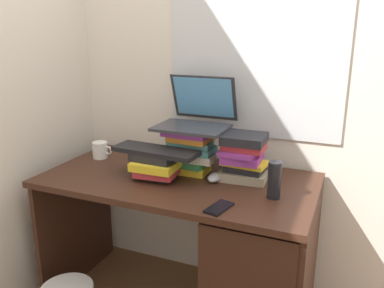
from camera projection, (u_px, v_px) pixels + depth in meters
name	position (u px, v px, depth m)	size (l,w,h in m)	color
wall_back	(208.00, 52.00, 2.10)	(6.00, 0.06, 2.60)	silver
wall_left	(41.00, 53.00, 2.05)	(0.05, 6.00, 2.60)	beige
desk	(239.00, 254.00, 1.87)	(1.31, 0.68, 0.73)	#381E14
book_stack_tall	(191.00, 149.00, 1.97)	(0.25, 0.20, 0.22)	yellow
book_stack_keyboard_riser	(156.00, 165.00, 1.90)	(0.23, 0.19, 0.13)	black
book_stack_side	(243.00, 157.00, 1.86)	(0.23, 0.20, 0.22)	gray
laptop	(197.00, 115.00, 1.98)	(0.34, 0.33, 0.24)	#2D2D33
keyboard	(156.00, 151.00, 1.88)	(0.42, 0.14, 0.02)	black
computer_mouse	(215.00, 177.00, 1.87)	(0.06, 0.10, 0.04)	#A5A8AD
mug	(100.00, 150.00, 2.20)	(0.12, 0.08, 0.09)	white
water_bottle	(274.00, 180.00, 1.67)	(0.06, 0.06, 0.16)	black
cell_phone	(219.00, 208.00, 1.59)	(0.07, 0.14, 0.01)	black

